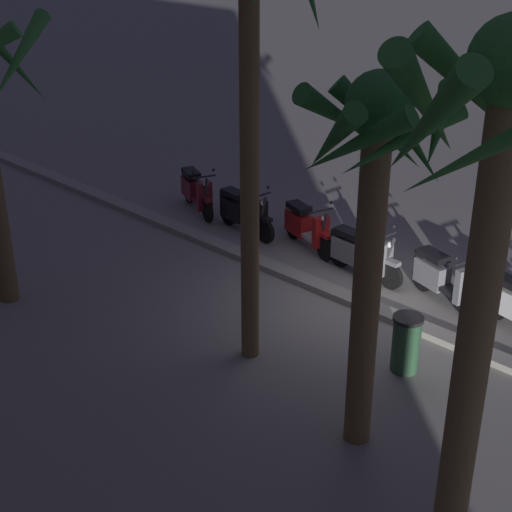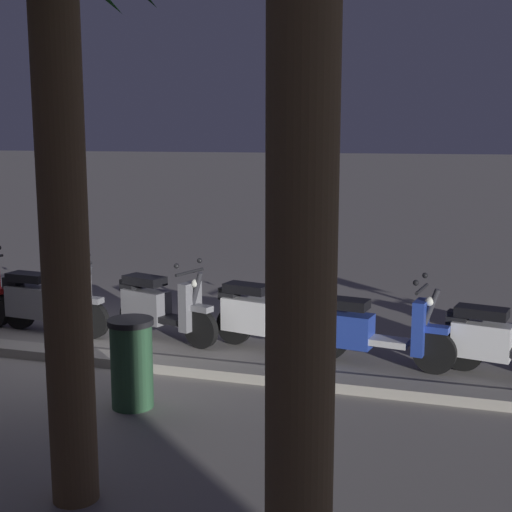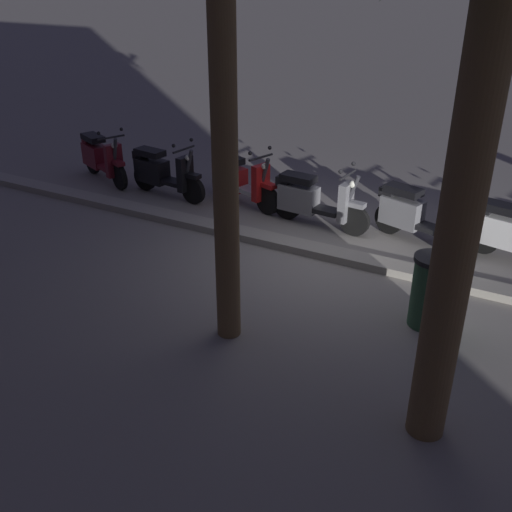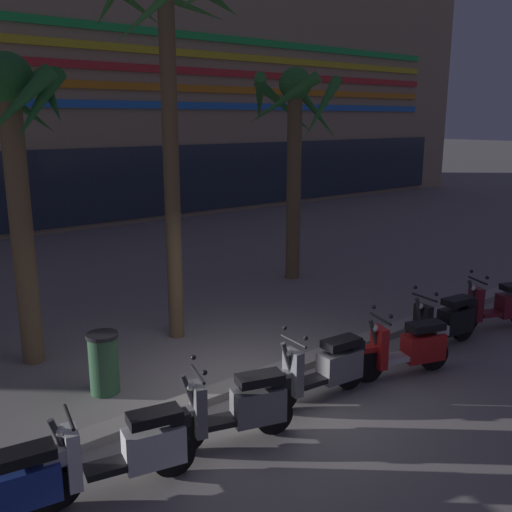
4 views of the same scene
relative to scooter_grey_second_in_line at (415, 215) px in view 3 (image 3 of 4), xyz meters
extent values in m
plane|color=gray|center=(0.97, 1.09, -0.47)|extent=(200.00, 200.00, 0.00)
cube|color=gray|center=(0.97, 1.17, -0.41)|extent=(60.00, 0.36, 0.12)
cylinder|color=black|center=(-1.07, -0.11, -0.21)|extent=(0.53, 0.21, 0.52)
cube|color=white|center=(-1.28, -0.06, -0.03)|extent=(0.73, 0.46, 0.45)
cube|color=black|center=(-1.26, -0.06, 0.33)|extent=(0.65, 0.42, 0.12)
cube|color=black|center=(-0.99, -0.12, 0.23)|extent=(0.28, 0.25, 0.16)
cylinder|color=black|center=(-0.70, 0.22, -0.21)|extent=(0.53, 0.25, 0.52)
cylinder|color=black|center=(0.45, -0.14, -0.21)|extent=(0.53, 0.25, 0.52)
cube|color=black|center=(-0.18, 0.05, -0.15)|extent=(0.66, 0.44, 0.08)
cube|color=slate|center=(0.24, -0.07, -0.02)|extent=(0.74, 0.50, 0.46)
cube|color=black|center=(0.26, -0.08, 0.35)|extent=(0.66, 0.46, 0.12)
cube|color=slate|center=(-0.53, 0.16, 0.08)|extent=(0.23, 0.37, 0.66)
cube|color=slate|center=(-0.70, 0.22, 0.08)|extent=(0.35, 0.25, 0.08)
cylinder|color=#333338|center=(-0.61, 0.19, 0.23)|extent=(0.29, 0.15, 0.69)
cylinder|color=black|center=(-0.53, 0.16, 0.55)|extent=(0.20, 0.55, 0.04)
sphere|color=white|center=(-0.63, 0.19, 0.41)|extent=(0.12, 0.12, 0.12)
cube|color=black|center=(0.52, -0.16, 0.25)|extent=(0.29, 0.26, 0.16)
sphere|color=black|center=(-0.58, -0.07, 0.67)|extent=(0.07, 0.07, 0.07)
sphere|color=black|center=(-0.44, 0.39, 0.67)|extent=(0.07, 0.07, 0.07)
cylinder|color=black|center=(0.93, 0.23, -0.21)|extent=(0.53, 0.15, 0.52)
cylinder|color=black|center=(2.21, 0.12, -0.21)|extent=(0.53, 0.15, 0.52)
cube|color=black|center=(1.52, 0.18, -0.15)|extent=(0.62, 0.33, 0.08)
cube|color=slate|center=(1.99, 0.14, -0.03)|extent=(0.71, 0.38, 0.44)
cube|color=black|center=(2.01, 0.13, 0.33)|extent=(0.62, 0.35, 0.12)
cube|color=slate|center=(1.11, 0.21, 0.08)|extent=(0.17, 0.35, 0.66)
cube|color=slate|center=(0.93, 0.23, 0.08)|extent=(0.33, 0.19, 0.08)
cylinder|color=#333338|center=(1.03, 0.22, 0.23)|extent=(0.29, 0.09, 0.69)
cylinder|color=black|center=(1.11, 0.21, 0.55)|extent=(0.09, 0.56, 0.04)
sphere|color=white|center=(1.01, 0.22, 0.41)|extent=(0.12, 0.12, 0.12)
cube|color=black|center=(2.29, 0.11, 0.23)|extent=(0.26, 0.22, 0.16)
sphere|color=black|center=(1.11, -0.03, 0.67)|extent=(0.07, 0.07, 0.07)
sphere|color=black|center=(1.15, 0.45, 0.67)|extent=(0.07, 0.07, 0.07)
cylinder|color=black|center=(2.62, 0.10, -0.21)|extent=(0.53, 0.26, 0.52)
cylinder|color=black|center=(3.80, -0.29, -0.21)|extent=(0.53, 0.26, 0.52)
cube|color=silver|center=(3.16, -0.08, -0.15)|extent=(0.66, 0.45, 0.08)
cube|color=red|center=(3.59, -0.22, -0.03)|extent=(0.75, 0.52, 0.44)
cube|color=black|center=(3.61, -0.23, 0.32)|extent=(0.66, 0.47, 0.12)
cube|color=red|center=(2.79, 0.04, 0.08)|extent=(0.24, 0.37, 0.66)
cube|color=red|center=(2.62, 0.10, 0.08)|extent=(0.35, 0.25, 0.08)
cylinder|color=#333338|center=(2.71, 0.06, 0.23)|extent=(0.29, 0.15, 0.69)
cylinder|color=black|center=(2.79, 0.04, 0.55)|extent=(0.21, 0.54, 0.04)
sphere|color=white|center=(2.69, 0.07, 0.41)|extent=(0.12, 0.12, 0.12)
cube|color=silver|center=(3.87, -0.32, 0.22)|extent=(0.29, 0.26, 0.16)
sphere|color=black|center=(2.73, -0.19, 0.67)|extent=(0.07, 0.07, 0.07)
sphere|color=black|center=(2.88, 0.26, 0.67)|extent=(0.07, 0.07, 0.07)
cylinder|color=black|center=(4.08, 0.30, -0.21)|extent=(0.53, 0.17, 0.52)
cylinder|color=black|center=(5.35, 0.13, -0.21)|extent=(0.53, 0.17, 0.52)
cube|color=black|center=(4.67, 0.22, -0.15)|extent=(0.63, 0.36, 0.08)
cube|color=black|center=(5.13, 0.16, -0.02)|extent=(0.72, 0.41, 0.45)
cube|color=black|center=(5.15, 0.16, 0.34)|extent=(0.63, 0.38, 0.12)
cube|color=black|center=(4.26, 0.27, 0.08)|extent=(0.18, 0.36, 0.66)
cube|color=black|center=(4.08, 0.30, 0.08)|extent=(0.34, 0.20, 0.08)
cylinder|color=#333338|center=(4.18, 0.29, 0.23)|extent=(0.29, 0.11, 0.69)
cylinder|color=black|center=(4.26, 0.27, 0.55)|extent=(0.11, 0.56, 0.04)
sphere|color=white|center=(4.16, 0.29, 0.41)|extent=(0.12, 0.12, 0.12)
cube|color=black|center=(5.43, 0.12, 0.24)|extent=(0.26, 0.23, 0.16)
sphere|color=black|center=(4.25, 0.03, 0.67)|extent=(0.07, 0.07, 0.07)
sphere|color=black|center=(4.31, 0.51, 0.67)|extent=(0.07, 0.07, 0.07)
cylinder|color=black|center=(5.81, 0.35, -0.21)|extent=(0.52, 0.30, 0.52)
cylinder|color=black|center=(7.00, -0.17, -0.21)|extent=(0.52, 0.30, 0.52)
cube|color=maroon|center=(6.36, 0.11, -0.15)|extent=(0.66, 0.50, 0.08)
cube|color=maroon|center=(6.80, -0.08, -0.02)|extent=(0.75, 0.56, 0.46)
cube|color=black|center=(6.82, -0.09, 0.35)|extent=(0.67, 0.51, 0.12)
cube|color=maroon|center=(5.98, 0.28, 0.08)|extent=(0.26, 0.37, 0.66)
cube|color=maroon|center=(5.81, 0.35, 0.08)|extent=(0.36, 0.27, 0.08)
cylinder|color=#333338|center=(5.91, 0.31, 0.23)|extent=(0.29, 0.18, 0.69)
cylinder|color=black|center=(5.98, 0.28, 0.55)|extent=(0.26, 0.53, 0.04)
sphere|color=white|center=(5.89, 0.32, 0.41)|extent=(0.12, 0.12, 0.12)
cube|color=maroon|center=(7.07, -0.20, 0.25)|extent=(0.30, 0.28, 0.16)
sphere|color=black|center=(5.90, 0.05, 0.67)|extent=(0.07, 0.07, 0.07)
sphere|color=black|center=(6.09, 0.49, 0.67)|extent=(0.07, 0.07, 0.07)
cylinder|color=brown|center=(1.29, 3.69, 2.74)|extent=(0.29, 0.29, 6.41)
cylinder|color=brown|center=(-1.24, 4.22, 1.87)|extent=(0.36, 0.36, 4.66)
cylinder|color=#2D5638|center=(-0.79, 2.36, -0.02)|extent=(0.44, 0.44, 0.90)
cylinder|color=black|center=(-0.79, 2.36, 0.45)|extent=(0.48, 0.48, 0.06)
camera|label=1|loc=(-6.09, 11.41, 6.40)|focal=54.14mm
camera|label=2|loc=(-4.14, 8.74, 2.37)|focal=49.69mm
camera|label=3|loc=(-1.85, 8.82, 3.62)|focal=40.94mm
camera|label=4|loc=(-4.07, -5.36, 3.60)|focal=40.52mm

